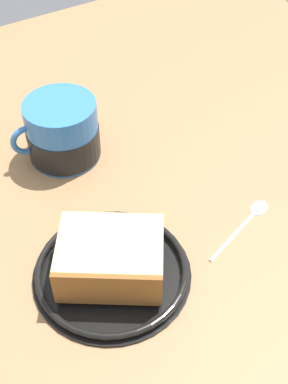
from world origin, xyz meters
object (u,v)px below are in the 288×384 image
tea_mug (63,134)px  cake_slice (111,259)px  teaspoon (251,216)px  small_plate (112,271)px

tea_mug → cake_slice: bearing=168.3°
teaspoon → small_plate: bearing=85.6°
cake_slice → tea_mug: tea_mug is taller
small_plate → tea_mug: tea_mug is taller
small_plate → cake_slice: cake_slice is taller
cake_slice → teaspoon: (-1.28, -19.48, -3.10)cm
tea_mug → teaspoon: bearing=-147.4°
cake_slice → teaspoon: bearing=-93.8°
cake_slice → tea_mug: 22.53cm
small_plate → cake_slice: (-0.22, 0.15, 2.74)cm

